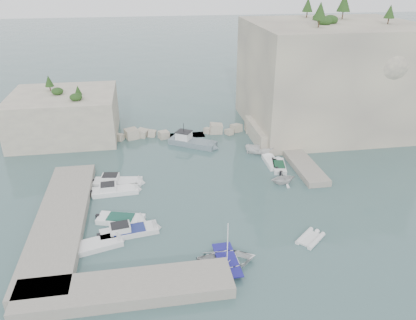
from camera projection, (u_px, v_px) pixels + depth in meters
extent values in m
plane|color=#406061|center=(216.00, 206.00, 46.67)|extent=(400.00, 400.00, 0.00)
cube|color=beige|center=(329.00, 76.00, 66.84)|extent=(26.00, 22.00, 17.00)
cube|color=beige|center=(277.00, 132.00, 64.05)|extent=(8.00, 10.00, 2.50)
cube|color=beige|center=(65.00, 115.00, 64.50)|extent=(16.00, 14.00, 7.00)
cube|color=#9E9689|center=(61.00, 220.00, 43.06)|extent=(5.00, 24.00, 1.10)
cube|color=#9E9689|center=(126.00, 289.00, 33.85)|extent=(18.00, 4.00, 1.10)
cube|color=#9E9689|center=(297.00, 158.00, 57.37)|extent=(3.00, 16.00, 0.80)
cube|color=beige|center=(186.00, 131.00, 65.81)|extent=(28.00, 3.00, 1.40)
imported|color=silver|center=(227.00, 264.00, 37.51)|extent=(5.68, 4.17, 1.14)
imported|color=silver|center=(283.00, 183.00, 51.47)|extent=(3.56, 3.17, 1.72)
imported|color=white|center=(260.00, 154.00, 59.44)|extent=(4.63, 2.97, 1.67)
cylinder|color=white|center=(228.00, 240.00, 36.36)|extent=(0.10, 0.10, 4.20)
cone|color=#1E4219|center=(320.00, 11.00, 57.01)|extent=(1.96, 1.96, 2.45)
cone|color=#1E4219|center=(344.00, 2.00, 66.05)|extent=(2.24, 2.24, 2.80)
cone|color=#1E4219|center=(390.00, 11.00, 60.74)|extent=(1.57, 1.57, 1.96)
cone|color=#1E4219|center=(308.00, 5.00, 68.21)|extent=(1.79, 1.79, 2.24)
cone|color=#1E4219|center=(49.00, 81.00, 63.77)|extent=(1.40, 1.40, 1.75)
cone|color=#1E4219|center=(78.00, 90.00, 60.19)|extent=(1.12, 1.12, 1.40)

